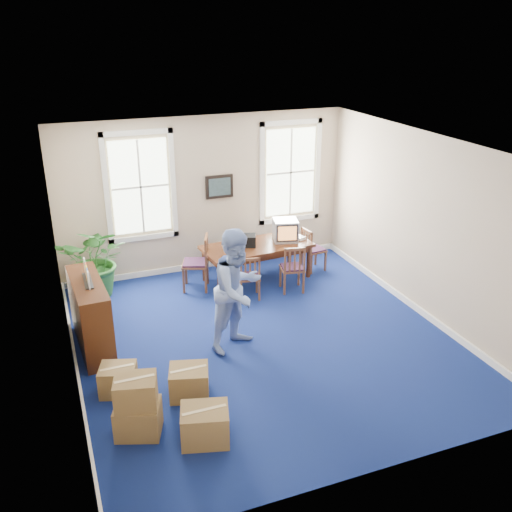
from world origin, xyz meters
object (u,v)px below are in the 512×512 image
object	(u,v)px
man	(238,290)
cardboard_boxes	(152,396)
credenza	(90,313)
conference_table	(257,262)
chair_near_left	(249,276)
crt_tv	(285,230)
potted_plant	(96,261)

from	to	relation	value
man	cardboard_boxes	world-z (taller)	man
cardboard_boxes	credenza	bearing A→B (deg)	103.09
conference_table	man	size ratio (longest dim) A/B	1.09
chair_near_left	crt_tv	bearing A→B (deg)	-130.57
potted_plant	cardboard_boxes	size ratio (longest dim) A/B	0.96
conference_table	credenza	size ratio (longest dim) A/B	1.38
conference_table	man	world-z (taller)	man
cardboard_boxes	conference_table	bearing A→B (deg)	52.32
crt_tv	chair_near_left	world-z (taller)	crt_tv
conference_table	crt_tv	world-z (taller)	crt_tv
crt_tv	conference_table	bearing A→B (deg)	-161.45
credenza	crt_tv	bearing A→B (deg)	18.07
man	potted_plant	size ratio (longest dim) A/B	1.38
credenza	cardboard_boxes	distance (m)	2.29
man	potted_plant	world-z (taller)	man
chair_near_left	potted_plant	world-z (taller)	potted_plant
credenza	chair_near_left	bearing A→B (deg)	11.65
potted_plant	cardboard_boxes	bearing A→B (deg)	-87.19
conference_table	crt_tv	bearing A→B (deg)	-0.86
conference_table	chair_near_left	xyz separation A→B (m)	(-0.44, -0.74, 0.07)
potted_plant	credenza	bearing A→B (deg)	-99.40
man	cardboard_boxes	xyz separation A→B (m)	(-1.68, -1.45, -0.57)
crt_tv	cardboard_boxes	size ratio (longest dim) A/B	0.34
credenza	cardboard_boxes	xyz separation A→B (m)	(0.52, -2.22, -0.19)
chair_near_left	credenza	bearing A→B (deg)	28.21
crt_tv	man	size ratio (longest dim) A/B	0.26
potted_plant	man	bearing A→B (deg)	-54.81
crt_tv	potted_plant	distance (m)	3.76
cardboard_boxes	chair_near_left	bearing A→B (deg)	50.83
crt_tv	potted_plant	size ratio (longest dim) A/B	0.36
crt_tv	man	world-z (taller)	man
crt_tv	credenza	distance (m)	4.36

